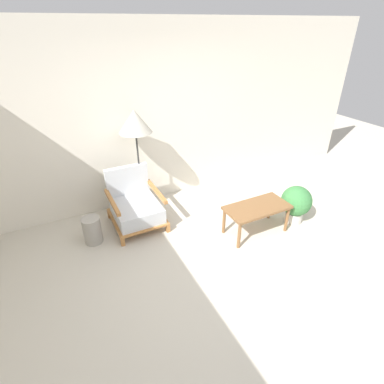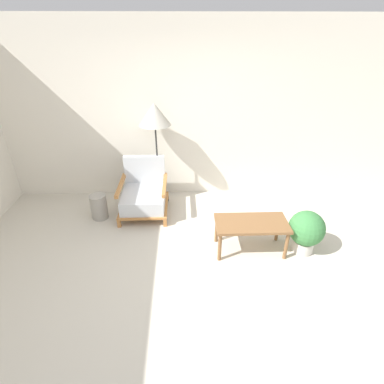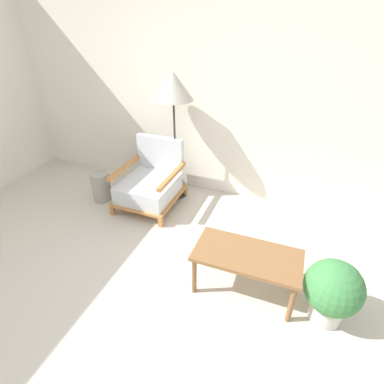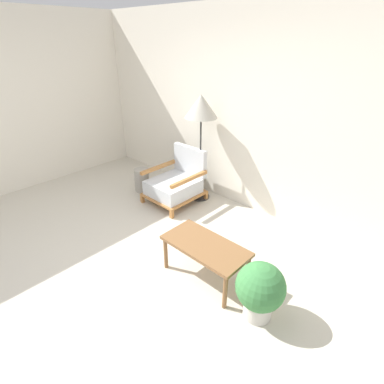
% 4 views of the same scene
% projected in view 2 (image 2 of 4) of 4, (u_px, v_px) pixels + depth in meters
% --- Properties ---
extents(ground_plane, '(14.00, 14.00, 0.00)m').
position_uv_depth(ground_plane, '(191.00, 291.00, 3.26)').
color(ground_plane, beige).
extents(wall_back, '(8.00, 0.06, 2.70)m').
position_uv_depth(wall_back, '(186.00, 114.00, 4.59)').
color(wall_back, silver).
rests_on(wall_back, ground_plane).
extents(armchair, '(0.71, 0.78, 0.80)m').
position_uv_depth(armchair, '(144.00, 194.00, 4.53)').
color(armchair, '#B2753D').
rests_on(armchair, ground_plane).
extents(floor_lamp, '(0.47, 0.47, 1.59)m').
position_uv_depth(floor_lamp, '(155.00, 118.00, 4.29)').
color(floor_lamp, '#2D2D2D').
rests_on(floor_lamp, ground_plane).
extents(coffee_table, '(0.89, 0.45, 0.42)m').
position_uv_depth(coffee_table, '(251.00, 226.00, 3.70)').
color(coffee_table, brown).
rests_on(coffee_table, ground_plane).
extents(vase, '(0.24, 0.24, 0.38)m').
position_uv_depth(vase, '(99.00, 207.00, 4.43)').
color(vase, '#9E998E').
rests_on(vase, ground_plane).
extents(potted_plant, '(0.44, 0.44, 0.57)m').
position_uv_depth(potted_plant, '(306.00, 230.00, 3.70)').
color(potted_plant, beige).
rests_on(potted_plant, ground_plane).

